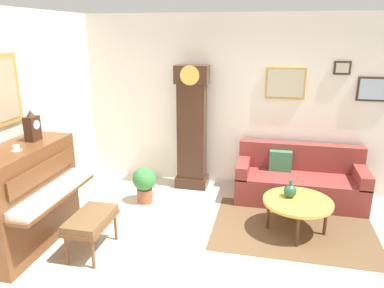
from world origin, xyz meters
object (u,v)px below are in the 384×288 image
Objects in this scene: piano at (24,197)px; coffee_table at (298,203)px; teacup at (16,149)px; potted_plant at (144,182)px; couch at (299,180)px; green_jug at (290,191)px; grandfather_clock at (192,131)px; piano_bench at (91,221)px; mantel_clock at (32,127)px.

piano is 1.64× the size of coffee_table.
teacup reaches higher than potted_plant.
piano is 2.57× the size of potted_plant.
couch is at bearing 15.13° from potted_plant.
coffee_table is 0.17m from green_jug.
green_jug is at bearing -34.78° from grandfather_clock.
coffee_table is at bearing 19.21° from teacup.
couch is 0.99m from green_jug.
piano is at bearing -162.49° from coffee_table.
grandfather_clock is at bearing 56.30° from teacup.
coffee_table is 3.44m from teacup.
grandfather_clock is at bearing 175.67° from couch.
piano is 3.37m from coffee_table.
grandfather_clock is (1.56, 2.16, 0.34)m from piano.
grandfather_clock reaches higher than green_jug.
piano_bench is 2.57m from coffee_table.
piano is at bearing -124.99° from potted_plant.
green_jug reaches higher than coffee_table.
coffee_table is 3.67× the size of green_jug.
couch is at bearing 39.52° from piano_bench.
coffee_table is (3.21, 1.01, -0.21)m from piano.
green_jug is at bearing 14.11° from mantel_clock.
piano_bench is 1.84× the size of mantel_clock.
grandfather_clock is at bearing 52.76° from potted_plant.
piano is 3.87m from couch.
piano is 1.75m from potted_plant.
coffee_table is at bearing 12.36° from mantel_clock.
teacup reaches higher than piano.
grandfather_clock reaches higher than coffee_table.
piano is at bearing -125.78° from grandfather_clock.
couch reaches higher than green_jug.
grandfather_clock reaches higher than teacup.
piano_bench is 1.41m from potted_plant.
grandfather_clock is 5.34× the size of mantel_clock.
grandfather_clock is at bearing 145.04° from coffee_table.
green_jug is at bearing 25.33° from piano_bench.
couch is at bearing 31.77° from piano.
grandfather_clock is at bearing 71.41° from piano_bench.
teacup is (-1.50, -2.25, 0.30)m from grandfather_clock.
mantel_clock reaches higher than piano.
piano_bench is 6.03× the size of teacup.
teacup is at bearing -158.91° from green_jug.
green_jug reaches higher than piano_bench.
piano is at bearing -160.67° from green_jug.
piano_bench is 0.80× the size of coffee_table.
green_jug is (-0.18, -0.94, 0.22)m from couch.
couch is 2.16× the size of coffee_table.
mantel_clock is at bearing 98.25° from teacup.
couch is 1.03m from coffee_table.
piano_bench is at bearing -157.21° from coffee_table.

